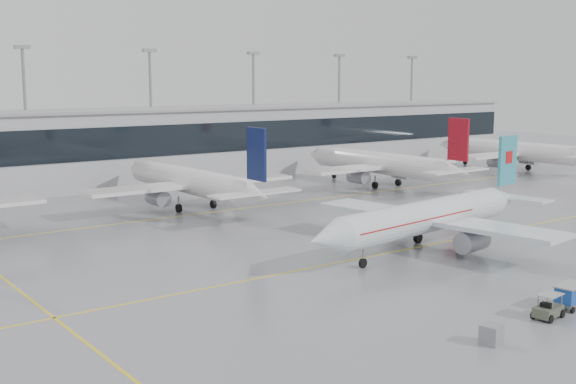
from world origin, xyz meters
TOP-DOWN VIEW (x-y plane):
  - ground at (0.00, 0.00)m, footprint 320.00×320.00m
  - taxi_line_main at (0.00, 0.00)m, footprint 120.00×0.25m
  - taxi_line_north at (0.00, 30.00)m, footprint 120.00×0.25m
  - terminal at (0.00, 62.00)m, footprint 180.00×15.00m
  - terminal_glass at (0.00, 54.45)m, footprint 180.00×0.20m
  - terminal_roof at (0.00, 62.00)m, footprint 182.00×16.00m
  - light_masts at (0.00, 68.00)m, footprint 156.40×1.00m
  - air_canada_jet at (8.45, -1.36)m, footprint 35.01×27.80m
  - parked_jet_c at (-0.00, 33.69)m, footprint 29.64×36.96m
  - parked_jet_d at (35.00, 33.69)m, footprint 29.64×36.96m
  - parked_jet_e at (70.00, 33.69)m, footprint 29.64×36.96m
  - baggage_tug at (-1.23, -21.34)m, footprint 3.70×1.82m
  - baggage_cart at (2.33, -20.86)m, footprint 3.10×1.99m
  - gse_unit at (-8.77, -22.19)m, footprint 1.54×1.47m

SIDE VIEW (x-z plane):
  - ground at x=0.00m, z-range 0.00..0.00m
  - taxi_line_main at x=0.00m, z-range 0.00..0.01m
  - taxi_line_north at x=0.00m, z-range 0.00..0.01m
  - baggage_tug at x=-1.23m, z-range -0.26..1.50m
  - gse_unit at x=-8.77m, z-range 0.00..1.30m
  - baggage_cart at x=2.33m, z-range 0.15..1.95m
  - air_canada_jet at x=8.45m, z-range -2.00..8.82m
  - parked_jet_c at x=0.00m, z-range -2.15..9.57m
  - parked_jet_d at x=35.00m, z-range -2.15..9.57m
  - parked_jet_e at x=70.00m, z-range -2.15..9.57m
  - terminal at x=0.00m, z-range 0.00..12.00m
  - terminal_glass at x=0.00m, z-range 5.00..10.00m
  - terminal_roof at x=0.00m, z-range 12.00..12.40m
  - light_masts at x=0.00m, z-range 2.04..24.64m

